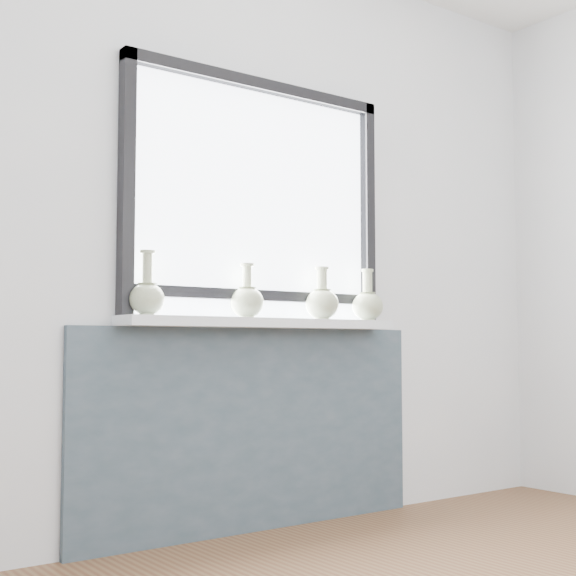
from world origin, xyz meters
TOP-DOWN VIEW (x-y plane):
  - back_wall at (0.00, 1.81)m, footprint 3.60×0.02m
  - apron_panel at (0.00, 1.78)m, footprint 1.70×0.03m
  - windowsill at (0.00, 1.71)m, footprint 1.32×0.18m
  - window at (0.00, 1.77)m, footprint 1.30×0.06m
  - vase_a at (-0.55, 1.72)m, footprint 0.14×0.14m
  - vase_b at (-0.09, 1.72)m, footprint 0.14×0.14m
  - vase_c at (0.30, 1.70)m, footprint 0.15×0.15m
  - vase_d at (0.56, 1.69)m, footprint 0.14×0.14m

SIDE VIEW (x-z plane):
  - apron_panel at x=0.00m, z-range 0.00..0.86m
  - windowsill at x=0.00m, z-range 0.86..0.90m
  - vase_b at x=-0.09m, z-range 0.86..1.09m
  - vase_a at x=-0.55m, z-range 0.85..1.10m
  - vase_d at x=0.56m, z-range 0.86..1.10m
  - vase_c at x=0.30m, z-range 0.86..1.10m
  - back_wall at x=0.00m, z-range 0.00..2.60m
  - window at x=0.00m, z-range 0.92..1.97m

